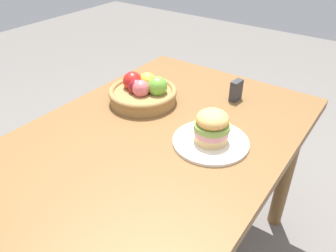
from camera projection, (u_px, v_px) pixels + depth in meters
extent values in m
cube|color=brown|center=(147.00, 145.00, 1.19)|extent=(1.40, 0.90, 0.04)
cylinder|color=brown|center=(286.00, 172.00, 1.64)|extent=(0.07, 0.07, 0.71)
cylinder|color=brown|center=(166.00, 124.00, 2.00)|extent=(0.07, 0.07, 0.71)
cylinder|color=silver|center=(211.00, 142.00, 1.17)|extent=(0.27, 0.27, 0.01)
cylinder|color=#E5BC75|center=(211.00, 137.00, 1.15)|extent=(0.12, 0.12, 0.03)
cylinder|color=pink|center=(212.00, 131.00, 1.14)|extent=(0.12, 0.12, 0.02)
cylinder|color=#84A84C|center=(212.00, 126.00, 1.13)|extent=(0.13, 0.13, 0.02)
ellipsoid|color=#EAAD5D|center=(213.00, 119.00, 1.11)|extent=(0.11, 0.11, 0.06)
cylinder|color=#9E7542|center=(143.00, 96.00, 1.41)|extent=(0.28, 0.28, 0.05)
torus|color=#9E7542|center=(143.00, 91.00, 1.40)|extent=(0.29, 0.29, 0.02)
sphere|color=gold|center=(147.00, 81.00, 1.42)|extent=(0.07, 0.07, 0.07)
sphere|color=red|center=(133.00, 81.00, 1.41)|extent=(0.08, 0.08, 0.08)
sphere|color=maroon|center=(136.00, 87.00, 1.38)|extent=(0.07, 0.07, 0.07)
sphere|color=#D16066|center=(141.00, 89.00, 1.36)|extent=(0.07, 0.07, 0.07)
sphere|color=#6BAD38|center=(157.00, 86.00, 1.37)|extent=(0.08, 0.08, 0.08)
cube|color=#333338|center=(236.00, 90.00, 1.41)|extent=(0.06, 0.04, 0.09)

